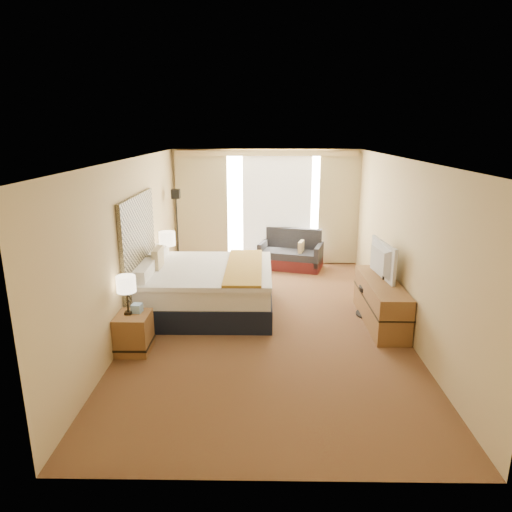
{
  "coord_description": "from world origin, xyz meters",
  "views": [
    {
      "loc": [
        -0.07,
        -6.88,
        3.02
      ],
      "look_at": [
        -0.18,
        0.4,
        1.0
      ],
      "focal_mm": 32.0,
      "sensor_mm": 36.0,
      "label": 1
    }
  ],
  "objects_px": {
    "nightstand_left": "(134,333)",
    "lamp_right": "(167,239)",
    "lamp_left": "(126,285)",
    "nightstand_right": "(169,277)",
    "desk_chair": "(375,291)",
    "bed": "(205,288)",
    "television": "(377,260)",
    "media_dresser": "(381,302)",
    "loveseat": "(291,255)",
    "floor_lamp": "(177,215)"
  },
  "relations": [
    {
      "from": "lamp_left",
      "to": "lamp_right",
      "type": "relative_size",
      "value": 0.87
    },
    {
      "from": "lamp_left",
      "to": "television",
      "type": "height_order",
      "value": "television"
    },
    {
      "from": "nightstand_left",
      "to": "loveseat",
      "type": "distance_m",
      "value": 4.76
    },
    {
      "from": "floor_lamp",
      "to": "lamp_right",
      "type": "relative_size",
      "value": 2.88
    },
    {
      "from": "lamp_left",
      "to": "lamp_right",
      "type": "distance_m",
      "value": 2.41
    },
    {
      "from": "nightstand_left",
      "to": "floor_lamp",
      "type": "distance_m",
      "value": 3.69
    },
    {
      "from": "desk_chair",
      "to": "television",
      "type": "height_order",
      "value": "television"
    },
    {
      "from": "floor_lamp",
      "to": "desk_chair",
      "type": "distance_m",
      "value": 4.37
    },
    {
      "from": "nightstand_left",
      "to": "floor_lamp",
      "type": "relative_size",
      "value": 0.3
    },
    {
      "from": "media_dresser",
      "to": "desk_chair",
      "type": "distance_m",
      "value": 0.3
    },
    {
      "from": "nightstand_right",
      "to": "desk_chair",
      "type": "bearing_deg",
      "value": -17.64
    },
    {
      "from": "nightstand_right",
      "to": "television",
      "type": "bearing_deg",
      "value": -18.41
    },
    {
      "from": "nightstand_left",
      "to": "desk_chair",
      "type": "relative_size",
      "value": 0.56
    },
    {
      "from": "bed",
      "to": "loveseat",
      "type": "bearing_deg",
      "value": 57.25
    },
    {
      "from": "bed",
      "to": "television",
      "type": "distance_m",
      "value": 2.91
    },
    {
      "from": "lamp_right",
      "to": "television",
      "type": "relative_size",
      "value": 0.63
    },
    {
      "from": "media_dresser",
      "to": "desk_chair",
      "type": "height_order",
      "value": "desk_chair"
    },
    {
      "from": "nightstand_left",
      "to": "desk_chair",
      "type": "bearing_deg",
      "value": 19.95
    },
    {
      "from": "lamp_left",
      "to": "lamp_right",
      "type": "height_order",
      "value": "lamp_right"
    },
    {
      "from": "desk_chair",
      "to": "lamp_right",
      "type": "relative_size",
      "value": 1.55
    },
    {
      "from": "media_dresser",
      "to": "television",
      "type": "height_order",
      "value": "television"
    },
    {
      "from": "loveseat",
      "to": "television",
      "type": "distance_m",
      "value": 3.13
    },
    {
      "from": "media_dresser",
      "to": "lamp_right",
      "type": "height_order",
      "value": "lamp_right"
    },
    {
      "from": "nightstand_right",
      "to": "lamp_right",
      "type": "bearing_deg",
      "value": -79.21
    },
    {
      "from": "loveseat",
      "to": "lamp_left",
      "type": "height_order",
      "value": "lamp_left"
    },
    {
      "from": "nightstand_right",
      "to": "media_dresser",
      "type": "bearing_deg",
      "value": -21.4
    },
    {
      "from": "media_dresser",
      "to": "bed",
      "type": "xyz_separation_m",
      "value": [
        -2.89,
        0.5,
        0.05
      ]
    },
    {
      "from": "floor_lamp",
      "to": "nightstand_right",
      "type": "bearing_deg",
      "value": -90.11
    },
    {
      "from": "nightstand_left",
      "to": "lamp_right",
      "type": "height_order",
      "value": "lamp_right"
    },
    {
      "from": "loveseat",
      "to": "television",
      "type": "height_order",
      "value": "television"
    },
    {
      "from": "nightstand_left",
      "to": "media_dresser",
      "type": "xyz_separation_m",
      "value": [
        3.7,
        1.05,
        0.07
      ]
    },
    {
      "from": "nightstand_right",
      "to": "lamp_left",
      "type": "relative_size",
      "value": 0.99
    },
    {
      "from": "nightstand_left",
      "to": "lamp_right",
      "type": "relative_size",
      "value": 0.86
    },
    {
      "from": "floor_lamp",
      "to": "lamp_right",
      "type": "xyz_separation_m",
      "value": [
        0.01,
        -1.12,
        -0.25
      ]
    },
    {
      "from": "nightstand_right",
      "to": "desk_chair",
      "type": "distance_m",
      "value": 3.86
    },
    {
      "from": "media_dresser",
      "to": "lamp_left",
      "type": "xyz_separation_m",
      "value": [
        -3.76,
        -1.03,
        0.63
      ]
    },
    {
      "from": "nightstand_right",
      "to": "media_dresser",
      "type": "xyz_separation_m",
      "value": [
        3.7,
        -1.45,
        0.07
      ]
    },
    {
      "from": "bed",
      "to": "nightstand_left",
      "type": "bearing_deg",
      "value": -117.6
    },
    {
      "from": "nightstand_left",
      "to": "television",
      "type": "height_order",
      "value": "television"
    },
    {
      "from": "nightstand_left",
      "to": "lamp_left",
      "type": "relative_size",
      "value": 0.99
    },
    {
      "from": "nightstand_right",
      "to": "lamp_right",
      "type": "height_order",
      "value": "lamp_right"
    },
    {
      "from": "media_dresser",
      "to": "loveseat",
      "type": "relative_size",
      "value": 1.18
    },
    {
      "from": "bed",
      "to": "lamp_right",
      "type": "height_order",
      "value": "lamp_right"
    },
    {
      "from": "media_dresser",
      "to": "loveseat",
      "type": "bearing_deg",
      "value": 112.47
    },
    {
      "from": "bed",
      "to": "floor_lamp",
      "type": "height_order",
      "value": "floor_lamp"
    },
    {
      "from": "lamp_left",
      "to": "television",
      "type": "distance_m",
      "value": 3.92
    },
    {
      "from": "bed",
      "to": "television",
      "type": "bearing_deg",
      "value": -5.24
    },
    {
      "from": "nightstand_left",
      "to": "desk_chair",
      "type": "height_order",
      "value": "desk_chair"
    },
    {
      "from": "television",
      "to": "floor_lamp",
      "type": "bearing_deg",
      "value": 52.12
    },
    {
      "from": "desk_chair",
      "to": "lamp_left",
      "type": "distance_m",
      "value": 3.99
    }
  ]
}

